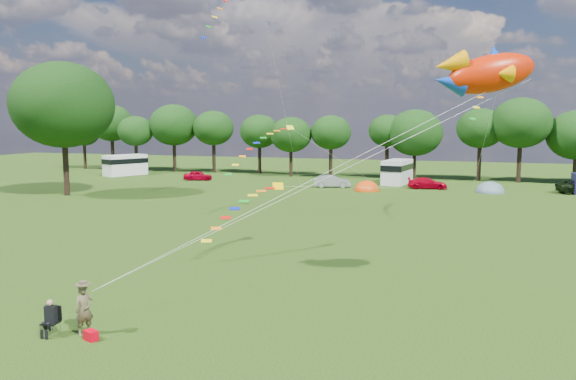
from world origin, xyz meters
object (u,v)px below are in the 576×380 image
(car_b, at_px, (332,181))
(kite_flyer, at_px, (84,310))
(car_c, at_px, (427,183))
(big_tree, at_px, (63,105))
(tent_orange, at_px, (367,190))
(camp_chair, at_px, (51,314))
(car_a, at_px, (198,176))
(campervan_a, at_px, (125,164))
(campervan_c, at_px, (397,171))
(tent_greyblue, at_px, (490,192))
(fish_kite, at_px, (483,73))

(car_b, xyz_separation_m, kite_flyer, (2.15, -45.59, 0.21))
(car_b, distance_m, car_c, 10.48)
(big_tree, xyz_separation_m, car_c, (34.17, 16.82, -8.40))
(tent_orange, xyz_separation_m, camp_chair, (-3.16, -44.16, 0.75))
(car_a, relative_size, tent_orange, 1.20)
(car_b, distance_m, tent_orange, 4.68)
(big_tree, bearing_deg, campervan_a, 108.50)
(car_c, distance_m, tent_orange, 7.15)
(campervan_c, bearing_deg, tent_greyblue, -109.56)
(campervan_a, xyz_separation_m, tent_orange, (34.80, -6.92, -1.50))
(big_tree, relative_size, car_b, 3.46)
(car_b, xyz_separation_m, tent_orange, (4.25, -1.84, -0.66))
(car_a, distance_m, campervan_c, 24.73)
(tent_greyblue, bearing_deg, car_a, 177.61)
(campervan_c, bearing_deg, camp_chair, -178.26)
(tent_orange, distance_m, fish_kite, 38.74)
(car_c, xyz_separation_m, kite_flyer, (-8.15, -47.52, 0.27))
(kite_flyer, bearing_deg, campervan_c, 30.52)
(big_tree, distance_m, tent_orange, 32.28)
(car_b, relative_size, fish_kite, 0.89)
(campervan_a, xyz_separation_m, fish_kite, (45.65, -42.94, 7.75))
(car_a, relative_size, car_b, 0.94)
(fish_kite, bearing_deg, kite_flyer, -170.61)
(kite_flyer, relative_size, fish_kite, 0.41)
(camp_chair, bearing_deg, car_c, 73.58)
(tent_orange, xyz_separation_m, kite_flyer, (-2.10, -43.75, 0.87))
(tent_orange, bearing_deg, tent_greyblue, 11.32)
(car_a, height_order, car_b, car_b)
(fish_kite, bearing_deg, tent_greyblue, 66.03)
(car_a, height_order, tent_greyblue, car_a)
(big_tree, distance_m, car_b, 29.34)
(camp_chair, bearing_deg, tent_greyblue, 65.85)
(campervan_a, height_order, tent_orange, campervan_a)
(kite_flyer, distance_m, fish_kite, 17.26)
(car_b, relative_size, camp_chair, 2.99)
(campervan_c, height_order, tent_greyblue, campervan_c)
(kite_flyer, height_order, fish_kite, fish_kite)
(tent_orange, bearing_deg, campervan_a, 168.76)
(campervan_c, xyz_separation_m, kite_flyer, (-4.35, -51.57, -0.64))
(car_b, height_order, campervan_a, campervan_a)
(car_c, bearing_deg, tent_orange, 115.70)
(car_b, relative_size, campervan_c, 0.63)
(tent_greyblue, bearing_deg, campervan_c, 152.77)
(car_b, xyz_separation_m, car_c, (10.30, 1.94, -0.06))
(kite_flyer, bearing_deg, camp_chair, 146.61)
(car_c, bearing_deg, campervan_a, 79.34)
(car_c, xyz_separation_m, camp_chair, (-9.21, -47.93, 0.15))
(big_tree, height_order, kite_flyer, big_tree)
(tent_orange, bearing_deg, car_c, 31.96)
(campervan_c, relative_size, camp_chair, 4.75)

